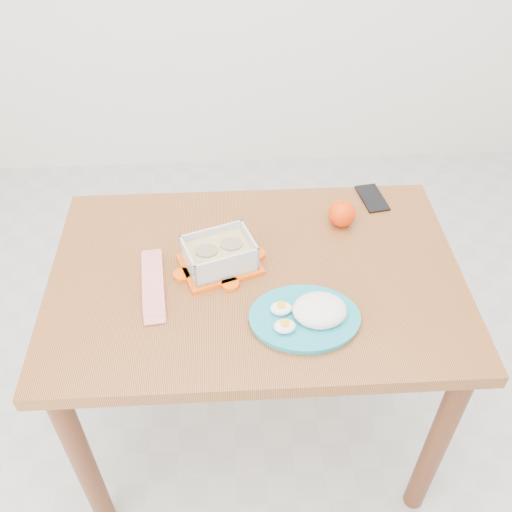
{
  "coord_description": "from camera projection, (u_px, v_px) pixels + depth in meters",
  "views": [
    {
      "loc": [
        -0.08,
        -0.97,
        1.81
      ],
      "look_at": [
        -0.02,
        0.1,
        0.81
      ],
      "focal_mm": 40.0,
      "sensor_mm": 36.0,
      "label": 1
    }
  ],
  "objects": [
    {
      "name": "rice_plate",
      "position": [
        309.0,
        314.0,
        1.37
      ],
      "size": [
        0.27,
        0.27,
        0.07
      ],
      "rotation": [
        0.0,
        0.0,
        -0.04
      ],
      "color": "teal",
      "rests_on": "dining_table"
    },
    {
      "name": "ground",
      "position": [
        264.0,
        447.0,
        1.95
      ],
      "size": [
        3.5,
        3.5,
        0.0
      ],
      "primitive_type": "plane",
      "color": "#B7B7B2",
      "rests_on": "ground"
    },
    {
      "name": "smartphone",
      "position": [
        372.0,
        198.0,
        1.74
      ],
      "size": [
        0.09,
        0.14,
        0.01
      ],
      "primitive_type": "cube",
      "rotation": [
        0.0,
        0.0,
        0.16
      ],
      "color": "black",
      "rests_on": "dining_table"
    },
    {
      "name": "candy_bar",
      "position": [
        153.0,
        283.0,
        1.46
      ],
      "size": [
        0.08,
        0.22,
        0.02
      ],
      "primitive_type": "cube",
      "rotation": [
        0.0,
        0.0,
        1.68
      ],
      "color": "red",
      "rests_on": "dining_table"
    },
    {
      "name": "dining_table",
      "position": [
        256.0,
        301.0,
        1.58
      ],
      "size": [
        1.09,
        0.73,
        0.75
      ],
      "rotation": [
        0.0,
        0.0,
        -0.0
      ],
      "color": "#A0602D",
      "rests_on": "ground"
    },
    {
      "name": "orange_fruit",
      "position": [
        342.0,
        213.0,
        1.63
      ],
      "size": [
        0.08,
        0.08,
        0.08
      ],
      "primitive_type": "sphere",
      "color": "#EB4104",
      "rests_on": "dining_table"
    },
    {
      "name": "food_container",
      "position": [
        219.0,
        255.0,
        1.5
      ],
      "size": [
        0.24,
        0.21,
        0.09
      ],
      "rotation": [
        0.0,
        0.0,
        0.33
      ],
      "color": "#FE5807",
      "rests_on": "dining_table"
    }
  ]
}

